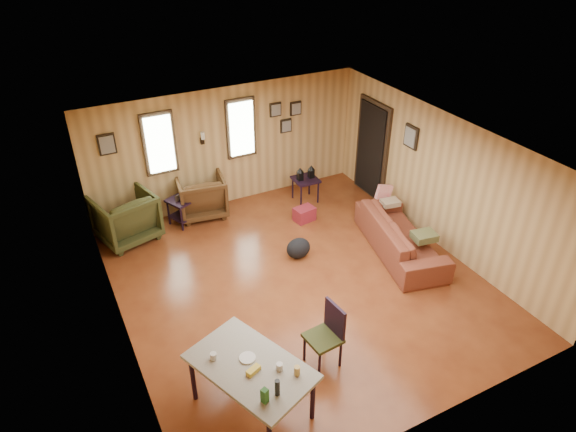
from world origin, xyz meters
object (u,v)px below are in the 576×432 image
sofa (401,230)px  recliner_green (125,215)px  recliner_brown (201,193)px  end_table (183,206)px  side_table (306,178)px  dining_table (251,370)px

sofa → recliner_green: (-4.17, 2.61, 0.07)m
recliner_brown → recliner_green: 1.51m
sofa → end_table: size_ratio=3.39×
recliner_green → side_table: size_ratio=1.29×
recliner_green → dining_table: size_ratio=0.59×
sofa → side_table: sofa is taller
recliner_green → side_table: 3.57m
recliner_brown → dining_table: size_ratio=0.54×
recliner_brown → side_table: size_ratio=1.18×
sofa → recliner_brown: bearing=56.9°
recliner_green → end_table: recliner_green is taller
recliner_brown → end_table: 0.46m
side_table → dining_table: bearing=-126.0°
end_table → side_table: side_table is taller
recliner_brown → dining_table: (-0.98, -4.65, 0.22)m
recliner_brown → sofa: bearing=142.3°
recliner_green → dining_table: recliner_green is taller
sofa → side_table: bearing=27.8°
recliner_brown → dining_table: dining_table is taller
end_table → dining_table: (-0.56, -4.50, 0.32)m
recliner_green → end_table: size_ratio=1.53×
sofa → side_table: size_ratio=2.86×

